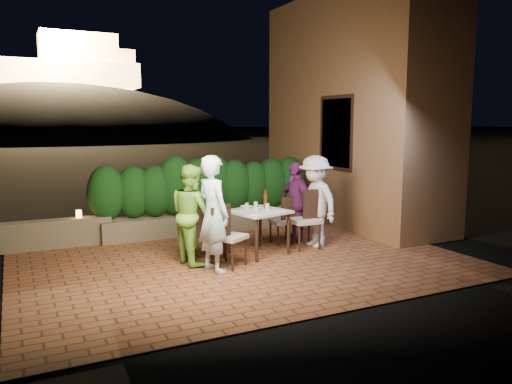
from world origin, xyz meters
TOP-DOWN VIEW (x-y plane):
  - ground at (0.00, 0.00)m, footprint 400.00×400.00m
  - terrace_floor at (0.00, 0.50)m, footprint 7.00×6.00m
  - building_wall at (3.60, 2.00)m, footprint 1.60×5.00m
  - window_pane at (2.82, 1.50)m, footprint 0.08×1.00m
  - window_frame at (2.81, 1.50)m, footprint 0.06×1.15m
  - planter at (0.20, 2.30)m, footprint 4.20×0.55m
  - hedge at (0.20, 2.30)m, footprint 4.00×0.70m
  - parapet at (-2.80, 2.30)m, footprint 2.20×0.30m
  - hill at (2.00, 60.00)m, footprint 52.00×40.00m
  - fortress at (2.00, 60.00)m, footprint 26.00×8.00m
  - dining_table at (0.40, 0.30)m, footprint 1.06×1.06m
  - plate_nw at (0.18, 0.02)m, footprint 0.22×0.22m
  - plate_sw at (0.05, 0.44)m, footprint 0.21×0.21m
  - plate_ne at (0.70, 0.19)m, footprint 0.21×0.21m
  - plate_se at (0.60, 0.58)m, footprint 0.23×0.23m
  - plate_centre at (0.45, 0.29)m, footprint 0.22×0.22m
  - plate_front at (0.54, 0.00)m, footprint 0.19×0.19m
  - glass_nw at (0.29, 0.14)m, footprint 0.06×0.06m
  - glass_sw at (0.27, 0.48)m, footprint 0.06×0.06m
  - glass_ne at (0.55, 0.27)m, footprint 0.07×0.07m
  - glass_se at (0.44, 0.49)m, footprint 0.07×0.07m
  - beer_bottle at (0.57, 0.37)m, footprint 0.06×0.06m
  - bowl at (0.30, 0.57)m, footprint 0.24×0.24m
  - chair_left_front at (-0.35, -0.18)m, footprint 0.63×0.63m
  - chair_left_back at (-0.47, 0.33)m, footprint 0.57×0.57m
  - chair_right_front at (1.30, 0.28)m, footprint 0.52×0.52m
  - chair_right_back at (1.12, 0.77)m, footprint 0.42×0.42m
  - diner_blue at (-0.64, -0.29)m, footprint 0.55×0.71m
  - diner_green at (-0.79, 0.27)m, footprint 0.70×0.85m
  - diner_white at (1.56, 0.35)m, footprint 0.70×1.11m
  - diner_purple at (1.45, 0.85)m, footprint 0.42×0.89m
  - parapet_lamp at (-2.25, 2.30)m, footprint 0.10×0.10m

SIDE VIEW (x-z plane):
  - hill at x=2.00m, z-range -15.00..7.00m
  - terrace_floor at x=0.00m, z-range -0.15..0.00m
  - ground at x=0.00m, z-range -0.02..-0.02m
  - planter at x=0.20m, z-range 0.00..0.40m
  - parapet at x=-2.80m, z-range 0.00..0.50m
  - dining_table at x=0.40m, z-range 0.00..0.75m
  - chair_right_back at x=1.12m, z-range 0.00..0.86m
  - chair_left_back at x=-0.47m, z-range 0.00..0.89m
  - chair_left_front at x=-0.35m, z-range 0.00..0.99m
  - chair_right_front at x=1.30m, z-range 0.00..1.05m
  - parapet_lamp at x=-2.25m, z-range 0.50..0.64m
  - diner_purple at x=1.45m, z-range 0.00..1.49m
  - plate_front at x=0.54m, z-range 0.75..0.76m
  - plate_sw at x=0.05m, z-range 0.75..0.76m
  - plate_ne at x=0.70m, z-range 0.75..0.76m
  - plate_centre at x=0.45m, z-range 0.75..0.76m
  - plate_nw at x=0.18m, z-range 0.75..0.76m
  - plate_se at x=0.60m, z-range 0.75..0.76m
  - bowl at x=0.30m, z-range 0.75..0.79m
  - diner_green at x=-0.79m, z-range 0.00..1.58m
  - glass_nw at x=0.29m, z-range 0.75..0.85m
  - glass_sw at x=0.27m, z-range 0.75..0.86m
  - glass_ne at x=0.55m, z-range 0.75..0.86m
  - glass_se at x=0.44m, z-range 0.75..0.87m
  - diner_white at x=1.56m, z-range 0.00..1.64m
  - diner_blue at x=-0.64m, z-range 0.00..1.75m
  - beer_bottle at x=0.57m, z-range 0.75..1.08m
  - hedge at x=0.20m, z-range 0.40..1.50m
  - window_pane at x=2.82m, z-range 1.30..2.70m
  - window_frame at x=2.81m, z-range 1.23..2.77m
  - building_wall at x=3.60m, z-range 0.00..5.00m
  - fortress at x=2.00m, z-range 6.50..14.50m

